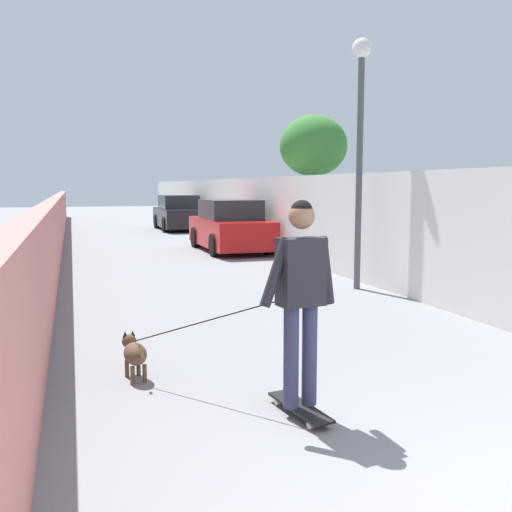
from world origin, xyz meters
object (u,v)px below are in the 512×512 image
(dog, at_px, (135,352))
(car_near, at_px, (230,227))
(car_far, at_px, (178,214))
(skateboard, at_px, (300,407))
(lamp_post, at_px, (360,121))
(person_skateboarder, at_px, (301,287))
(tree_right_near, at_px, (313,147))

(dog, xyz_separation_m, car_near, (10.86, -3.97, 0.44))
(car_far, bearing_deg, car_near, 180.00)
(skateboard, bearing_deg, car_far, -7.45)
(car_near, bearing_deg, lamp_post, -175.06)
(lamp_post, height_order, person_skateboarder, lamp_post)
(tree_right_near, relative_size, person_skateboarder, 2.24)
(dog, bearing_deg, car_near, -20.10)
(skateboard, bearing_deg, dog, 41.86)
(lamp_post, height_order, car_far, lamp_post)
(tree_right_near, xyz_separation_m, car_far, (10.13, 2.07, -2.32))
(skateboard, height_order, person_skateboarder, person_skateboarder)
(tree_right_near, bearing_deg, car_far, 11.52)
(lamp_post, distance_m, car_near, 7.37)
(skateboard, xyz_separation_m, car_near, (12.23, -2.74, 0.65))
(car_near, bearing_deg, car_far, 0.00)
(skateboard, relative_size, person_skateboarder, 0.47)
(tree_right_near, distance_m, lamp_post, 5.70)
(lamp_post, height_order, car_near, lamp_post)
(person_skateboarder, height_order, car_near, person_skateboarder)
(person_skateboarder, bearing_deg, car_far, -7.45)
(lamp_post, relative_size, person_skateboarder, 2.63)
(dog, height_order, car_near, car_near)
(tree_right_near, height_order, person_skateboarder, tree_right_near)
(tree_right_near, bearing_deg, car_near, 55.34)
(skateboard, xyz_separation_m, dog, (1.38, 1.24, 0.21))
(tree_right_near, height_order, lamp_post, lamp_post)
(tree_right_near, bearing_deg, person_skateboarder, 156.04)
(lamp_post, xyz_separation_m, car_near, (6.94, 0.60, -2.41))
(skateboard, bearing_deg, lamp_post, -32.20)
(car_far, bearing_deg, person_skateboarder, 172.55)
(skateboard, bearing_deg, tree_right_near, -23.96)
(tree_right_near, distance_m, car_far, 10.60)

